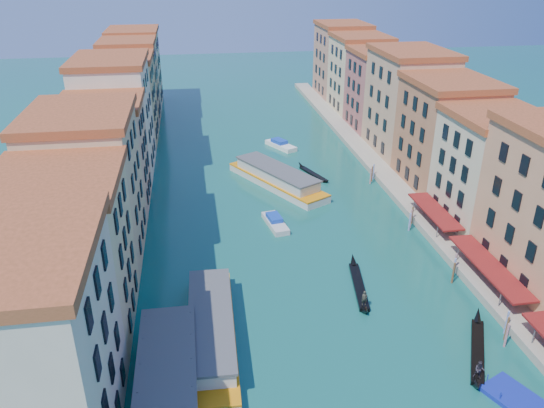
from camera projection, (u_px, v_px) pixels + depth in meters
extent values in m
cube|color=beige|center=(27.00, 356.00, 40.89)|extent=(12.00, 16.00, 18.00)
cube|color=brown|center=(0.00, 250.00, 36.84)|extent=(12.80, 16.40, 1.00)
cube|color=#D0BA80|center=(67.00, 259.00, 54.96)|extent=(12.00, 15.00, 17.00)
cube|color=brown|center=(52.00, 179.00, 51.12)|extent=(12.80, 15.40, 1.00)
cube|color=tan|center=(90.00, 189.00, 68.84)|extent=(12.00, 17.00, 19.00)
cube|color=brown|center=(77.00, 114.00, 64.58)|extent=(12.80, 17.40, 1.00)
cube|color=tan|center=(106.00, 157.00, 83.23)|extent=(12.00, 14.00, 16.50)
cube|color=brown|center=(98.00, 103.00, 79.50)|extent=(12.80, 14.40, 1.00)
cube|color=beige|center=(116.00, 118.00, 96.79)|extent=(12.00, 18.00, 20.00)
cube|color=brown|center=(108.00, 60.00, 92.31)|extent=(12.80, 18.40, 1.00)
cube|color=tan|center=(125.00, 102.00, 112.52)|extent=(12.00, 16.00, 17.50)
cube|color=brown|center=(120.00, 58.00, 108.57)|extent=(12.80, 16.40, 1.00)
cube|color=#A27D59|center=(131.00, 84.00, 126.16)|extent=(12.00, 15.00, 18.50)
cube|color=brown|center=(127.00, 42.00, 122.00)|extent=(12.80, 15.40, 1.00)
cube|color=beige|center=(136.00, 70.00, 140.36)|extent=(12.00, 17.00, 19.00)
cube|color=brown|center=(132.00, 30.00, 136.09)|extent=(12.80, 17.40, 1.00)
cube|color=#D0B78D|center=(490.00, 175.00, 76.68)|extent=(12.00, 14.00, 16.50)
cube|color=brown|center=(502.00, 116.00, 72.95)|extent=(12.80, 14.40, 1.00)
cube|color=#AD6741|center=(445.00, 138.00, 89.77)|extent=(12.00, 16.00, 18.00)
cube|color=brown|center=(453.00, 82.00, 85.72)|extent=(12.80, 16.40, 1.00)
cube|color=tan|center=(407.00, 106.00, 104.54)|extent=(12.00, 18.00, 20.00)
cube|color=brown|center=(413.00, 52.00, 100.07)|extent=(12.80, 18.40, 1.00)
cube|color=#A95850|center=(379.00, 93.00, 119.83)|extent=(12.00, 15.00, 17.50)
cube|color=brown|center=(383.00, 51.00, 115.89)|extent=(12.80, 15.40, 1.00)
cube|color=#DCBE8A|center=(359.00, 77.00, 133.47)|extent=(12.00, 16.00, 18.50)
cube|color=brown|center=(361.00, 37.00, 129.32)|extent=(12.80, 16.40, 1.00)
cube|color=tan|center=(341.00, 63.00, 148.01)|extent=(12.00, 17.00, 19.50)
cube|color=brown|center=(343.00, 24.00, 143.64)|extent=(12.80, 17.40, 1.00)
cube|color=#A39983|center=(374.00, 164.00, 102.12)|extent=(4.00, 140.00, 1.00)
cylinder|color=#525254|center=(533.00, 339.00, 54.15)|extent=(0.12, 0.12, 3.00)
cube|color=maroon|center=(490.00, 266.00, 63.98)|extent=(3.20, 15.30, 0.25)
cylinder|color=#525254|center=(499.00, 302.00, 59.87)|extent=(0.12, 0.12, 3.00)
cylinder|color=#525254|center=(457.00, 256.00, 68.99)|extent=(0.12, 0.12, 3.00)
cube|color=maroon|center=(435.00, 211.00, 77.84)|extent=(3.20, 12.60, 0.25)
cylinder|color=#525254|center=(437.00, 234.00, 74.53)|extent=(0.12, 0.12, 3.00)
cylinder|color=#525254|center=(413.00, 208.00, 82.04)|extent=(0.12, 0.12, 3.00)
cube|color=#525254|center=(169.00, 389.00, 49.56)|extent=(5.00, 16.00, 0.60)
cube|color=#525254|center=(166.00, 362.00, 48.20)|extent=(5.40, 16.40, 0.30)
cylinder|color=brown|center=(506.00, 337.00, 54.81)|extent=(0.24, 0.24, 3.20)
cylinder|color=brown|center=(506.00, 330.00, 55.78)|extent=(0.24, 0.24, 3.20)
cylinder|color=brown|center=(506.00, 323.00, 56.76)|extent=(0.24, 0.24, 3.20)
cylinder|color=brown|center=(453.00, 274.00, 65.53)|extent=(0.24, 0.24, 3.20)
cylinder|color=brown|center=(454.00, 269.00, 66.51)|extent=(0.24, 0.24, 3.20)
cylinder|color=brown|center=(455.00, 265.00, 67.49)|extent=(0.24, 0.24, 3.20)
cylinder|color=brown|center=(410.00, 223.00, 78.05)|extent=(0.24, 0.24, 3.20)
cylinder|color=brown|center=(411.00, 220.00, 79.03)|extent=(0.24, 0.24, 3.20)
cylinder|color=brown|center=(412.00, 216.00, 80.00)|extent=(0.24, 0.24, 3.20)
cylinder|color=brown|center=(371.00, 177.00, 94.14)|extent=(0.24, 0.24, 3.20)
cylinder|color=brown|center=(372.00, 175.00, 95.12)|extent=(0.24, 0.24, 3.20)
cylinder|color=brown|center=(373.00, 173.00, 96.10)|extent=(0.24, 0.24, 3.20)
cylinder|color=brown|center=(141.00, 384.00, 48.79)|extent=(0.24, 0.24, 3.20)
cylinder|color=brown|center=(143.00, 354.00, 52.36)|extent=(0.24, 0.24, 3.20)
cube|color=white|center=(212.00, 335.00, 56.05)|extent=(5.49, 21.62, 1.29)
cube|color=silver|center=(211.00, 324.00, 55.45)|extent=(4.82, 17.31, 1.72)
cube|color=#525254|center=(210.00, 316.00, 55.02)|extent=(5.16, 17.86, 0.27)
cube|color=orange|center=(211.00, 330.00, 55.80)|extent=(5.54, 21.62, 0.27)
cube|color=silver|center=(277.00, 182.00, 93.69)|extent=(15.27, 22.13, 1.35)
cube|color=silver|center=(277.00, 174.00, 93.07)|extent=(12.61, 17.92, 1.80)
cube|color=#525254|center=(277.00, 169.00, 92.61)|extent=(13.17, 18.58, 0.28)
cube|color=orange|center=(277.00, 179.00, 93.43)|extent=(15.32, 22.16, 0.28)
cube|color=black|center=(359.00, 286.00, 65.01)|extent=(2.74, 9.88, 0.49)
cone|color=black|center=(353.00, 260.00, 69.77)|extent=(1.32, 2.32, 1.83)
cone|color=black|center=(366.00, 311.00, 59.95)|extent=(1.26, 1.94, 1.61)
imported|color=#363328|center=(364.00, 298.00, 60.78)|extent=(0.75, 0.55, 1.88)
cube|color=black|center=(477.00, 351.00, 54.38)|extent=(5.82, 9.45, 0.50)
cone|color=black|center=(478.00, 316.00, 58.97)|extent=(1.95, 2.45, 1.88)
cone|color=black|center=(478.00, 386.00, 49.48)|extent=(1.76, 2.11, 1.65)
imported|color=#2D282F|center=(479.00, 370.00, 50.26)|extent=(1.17, 1.09, 1.93)
cube|color=black|center=(313.00, 174.00, 98.39)|extent=(3.76, 7.96, 0.41)
cone|color=black|center=(300.00, 165.00, 101.81)|extent=(1.39, 1.98, 1.52)
cone|color=black|center=(327.00, 181.00, 94.72)|extent=(1.28, 1.69, 1.34)
cube|color=silver|center=(275.00, 223.00, 79.90)|extent=(3.34, 7.37, 0.81)
cube|color=#1641B7|center=(274.00, 218.00, 80.03)|extent=(2.29, 3.30, 0.71)
cube|color=white|center=(281.00, 146.00, 112.25)|extent=(5.97, 8.20, 0.91)
cube|color=#1641B7|center=(279.00, 141.00, 112.32)|extent=(3.42, 3.97, 0.80)
cube|color=#14259B|center=(516.00, 398.00, 48.59)|extent=(5.51, 6.43, 0.45)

